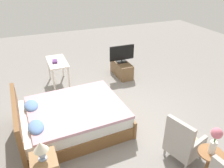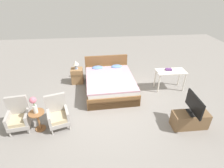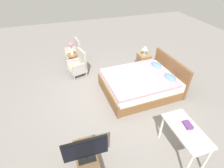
# 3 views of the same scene
# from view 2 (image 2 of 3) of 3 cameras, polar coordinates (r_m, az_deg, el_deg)

# --- Properties ---
(ground_plane) EXTENTS (16.00, 16.00, 0.00)m
(ground_plane) POSITION_cam_2_polar(r_m,az_deg,el_deg) (5.72, -0.08, -7.18)
(ground_plane) COLOR gray
(bed) EXTENTS (1.78, 2.24, 0.96)m
(bed) POSITION_cam_2_polar(r_m,az_deg,el_deg) (6.37, -0.80, 0.40)
(bed) COLOR brown
(bed) RESTS_ON ground_plane
(armchair_by_window_left) EXTENTS (0.60, 0.60, 0.92)m
(armchair_by_window_left) POSITION_cam_2_polar(r_m,az_deg,el_deg) (5.36, -28.13, -9.45)
(armchair_by_window_left) COLOR #ADA8A3
(armchair_by_window_left) RESTS_ON ground_plane
(armchair_by_window_right) EXTENTS (0.67, 0.67, 0.92)m
(armchair_by_window_right) POSITION_cam_2_polar(r_m,az_deg,el_deg) (5.04, -17.21, -9.45)
(armchair_by_window_right) COLOR #ADA8A3
(armchair_by_window_right) RESTS_ON ground_plane
(side_table) EXTENTS (0.40, 0.40, 0.58)m
(side_table) POSITION_cam_2_polar(r_m,az_deg,el_deg) (5.10, -22.99, -10.40)
(side_table) COLOR #936038
(side_table) RESTS_ON ground_plane
(flower_vase) EXTENTS (0.17, 0.17, 0.48)m
(flower_vase) POSITION_cam_2_polar(r_m,az_deg,el_deg) (4.80, -24.21, -5.79)
(flower_vase) COLOR silver
(flower_vase) RESTS_ON side_table
(nightstand) EXTENTS (0.44, 0.41, 0.59)m
(nightstand) POSITION_cam_2_polar(r_m,az_deg,el_deg) (6.98, -11.29, 2.65)
(nightstand) COLOR #997047
(nightstand) RESTS_ON ground_plane
(table_lamp) EXTENTS (0.22, 0.22, 0.33)m
(table_lamp) POSITION_cam_2_polar(r_m,az_deg,el_deg) (6.76, -11.72, 6.48)
(table_lamp) COLOR #9EADC6
(table_lamp) RESTS_ON nightstand
(tv_stand) EXTENTS (0.96, 0.40, 0.46)m
(tv_stand) POSITION_cam_2_polar(r_m,az_deg,el_deg) (5.32, 24.04, -10.62)
(tv_stand) COLOR brown
(tv_stand) RESTS_ON ground_plane
(tv_flatscreen) EXTENTS (0.21, 0.80, 0.54)m
(tv_flatscreen) POSITION_cam_2_polar(r_m,az_deg,el_deg) (5.02, 25.30, -6.17)
(tv_flatscreen) COLOR black
(tv_flatscreen) RESTS_ON tv_stand
(vanity_desk) EXTENTS (1.04, 0.52, 0.74)m
(vanity_desk) POSITION_cam_2_polar(r_m,az_deg,el_deg) (6.63, 18.62, 3.23)
(vanity_desk) COLOR silver
(vanity_desk) RESTS_ON ground_plane
(book_stack) EXTENTS (0.23, 0.17, 0.06)m
(book_stack) POSITION_cam_2_polar(r_m,az_deg,el_deg) (6.59, 18.00, 4.55)
(book_stack) COLOR #66387A
(book_stack) RESTS_ON vanity_desk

